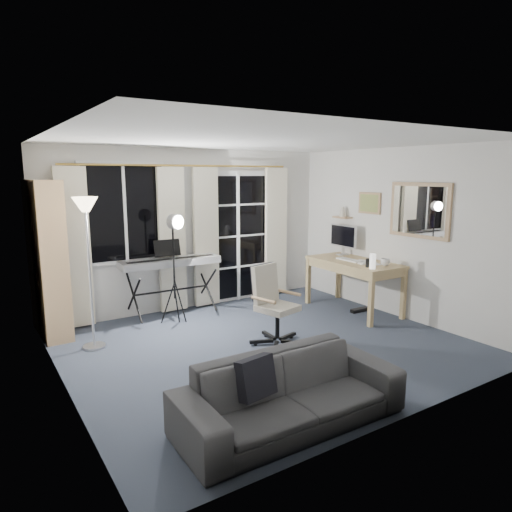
{
  "coord_description": "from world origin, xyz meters",
  "views": [
    {
      "loc": [
        -2.93,
        -4.3,
        2.03
      ],
      "look_at": [
        0.07,
        0.35,
        1.03
      ],
      "focal_mm": 32.0,
      "sensor_mm": 36.0,
      "label": 1
    }
  ],
  "objects_px": {
    "bookshelf": "(45,263)",
    "mug": "(385,261)",
    "studio_light": "(175,235)",
    "office_chair": "(271,297)",
    "keyboard_piano": "(171,263)",
    "sofa": "(290,382)",
    "desk": "(354,267)",
    "torchiere_lamp": "(87,228)",
    "monitor": "(343,237)"
  },
  "relations": [
    {
      "from": "bookshelf",
      "to": "mug",
      "type": "height_order",
      "value": "bookshelf"
    },
    {
      "from": "studio_light",
      "to": "office_chair",
      "type": "bearing_deg",
      "value": -82.96
    },
    {
      "from": "bookshelf",
      "to": "keyboard_piano",
      "type": "bearing_deg",
      "value": -6.39
    },
    {
      "from": "keyboard_piano",
      "to": "mug",
      "type": "height_order",
      "value": "keyboard_piano"
    },
    {
      "from": "studio_light",
      "to": "mug",
      "type": "distance_m",
      "value": 2.93
    },
    {
      "from": "studio_light",
      "to": "sofa",
      "type": "bearing_deg",
      "value": -116.12
    },
    {
      "from": "keyboard_piano",
      "to": "office_chair",
      "type": "height_order",
      "value": "keyboard_piano"
    },
    {
      "from": "desk",
      "to": "sofa",
      "type": "distance_m",
      "value": 3.39
    },
    {
      "from": "keyboard_piano",
      "to": "office_chair",
      "type": "xyz_separation_m",
      "value": [
        0.62,
        -1.61,
        -0.22
      ]
    },
    {
      "from": "torchiere_lamp",
      "to": "sofa",
      "type": "height_order",
      "value": "torchiere_lamp"
    },
    {
      "from": "monitor",
      "to": "bookshelf",
      "type": "bearing_deg",
      "value": 169.17
    },
    {
      "from": "desk",
      "to": "studio_light",
      "type": "bearing_deg",
      "value": 161.19
    },
    {
      "from": "keyboard_piano",
      "to": "monitor",
      "type": "distance_m",
      "value": 2.71
    },
    {
      "from": "desk",
      "to": "office_chair",
      "type": "bearing_deg",
      "value": -166.6
    },
    {
      "from": "torchiere_lamp",
      "to": "monitor",
      "type": "xyz_separation_m",
      "value": [
        3.84,
        -0.13,
        -0.38
      ]
    },
    {
      "from": "mug",
      "to": "sofa",
      "type": "bearing_deg",
      "value": -151.44
    },
    {
      "from": "bookshelf",
      "to": "desk",
      "type": "bearing_deg",
      "value": -20.84
    },
    {
      "from": "desk",
      "to": "keyboard_piano",
      "type": "bearing_deg",
      "value": 153.97
    },
    {
      "from": "office_chair",
      "to": "desk",
      "type": "height_order",
      "value": "office_chair"
    },
    {
      "from": "bookshelf",
      "to": "office_chair",
      "type": "height_order",
      "value": "bookshelf"
    },
    {
      "from": "office_chair",
      "to": "mug",
      "type": "xyz_separation_m",
      "value": [
        1.87,
        -0.11,
        0.27
      ]
    },
    {
      "from": "monitor",
      "to": "mug",
      "type": "distance_m",
      "value": 0.98
    },
    {
      "from": "bookshelf",
      "to": "sofa",
      "type": "distance_m",
      "value": 3.64
    },
    {
      "from": "mug",
      "to": "office_chair",
      "type": "bearing_deg",
      "value": 176.59
    },
    {
      "from": "office_chair",
      "to": "desk",
      "type": "xyz_separation_m",
      "value": [
        1.77,
        0.39,
        0.11
      ]
    },
    {
      "from": "torchiere_lamp",
      "to": "studio_light",
      "type": "distance_m",
      "value": 1.25
    },
    {
      "from": "desk",
      "to": "sofa",
      "type": "xyz_separation_m",
      "value": [
        -2.7,
        -2.03,
        -0.3
      ]
    },
    {
      "from": "keyboard_piano",
      "to": "office_chair",
      "type": "distance_m",
      "value": 1.74
    },
    {
      "from": "studio_light",
      "to": "monitor",
      "type": "relative_size",
      "value": 2.79
    },
    {
      "from": "bookshelf",
      "to": "keyboard_piano",
      "type": "distance_m",
      "value": 1.63
    },
    {
      "from": "torchiere_lamp",
      "to": "studio_light",
      "type": "bearing_deg",
      "value": 14.25
    },
    {
      "from": "bookshelf",
      "to": "sofa",
      "type": "xyz_separation_m",
      "value": [
        1.3,
        -3.36,
        -0.56
      ]
    },
    {
      "from": "desk",
      "to": "mug",
      "type": "xyz_separation_m",
      "value": [
        0.1,
        -0.5,
        0.16
      ]
    },
    {
      "from": "studio_light",
      "to": "mug",
      "type": "height_order",
      "value": "studio_light"
    },
    {
      "from": "office_chair",
      "to": "monitor",
      "type": "height_order",
      "value": "monitor"
    },
    {
      "from": "office_chair",
      "to": "sofa",
      "type": "distance_m",
      "value": 1.9
    },
    {
      "from": "monitor",
      "to": "sofa",
      "type": "xyz_separation_m",
      "value": [
        -2.9,
        -2.48,
        -0.68
      ]
    },
    {
      "from": "monitor",
      "to": "desk",
      "type": "bearing_deg",
      "value": -112.57
    },
    {
      "from": "bookshelf",
      "to": "mug",
      "type": "distance_m",
      "value": 4.49
    },
    {
      "from": "torchiere_lamp",
      "to": "office_chair",
      "type": "relative_size",
      "value": 1.86
    },
    {
      "from": "bookshelf",
      "to": "studio_light",
      "type": "bearing_deg",
      "value": -18.53
    },
    {
      "from": "office_chair",
      "to": "studio_light",
      "type": "bearing_deg",
      "value": 104.0
    },
    {
      "from": "keyboard_piano",
      "to": "torchiere_lamp",
      "type": "bearing_deg",
      "value": -151.5
    },
    {
      "from": "office_chair",
      "to": "sofa",
      "type": "xyz_separation_m",
      "value": [
        -0.94,
        -1.64,
        -0.19
      ]
    },
    {
      "from": "monitor",
      "to": "sofa",
      "type": "relative_size",
      "value": 0.29
    },
    {
      "from": "monitor",
      "to": "mug",
      "type": "bearing_deg",
      "value": -94.79
    },
    {
      "from": "desk",
      "to": "torchiere_lamp",
      "type": "bearing_deg",
      "value": 171.97
    },
    {
      "from": "office_chair",
      "to": "torchiere_lamp",
      "type": "bearing_deg",
      "value": 138.58
    },
    {
      "from": "keyboard_piano",
      "to": "desk",
      "type": "xyz_separation_m",
      "value": [
        2.39,
        -1.22,
        -0.11
      ]
    },
    {
      "from": "torchiere_lamp",
      "to": "keyboard_piano",
      "type": "relative_size",
      "value": 1.24
    }
  ]
}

